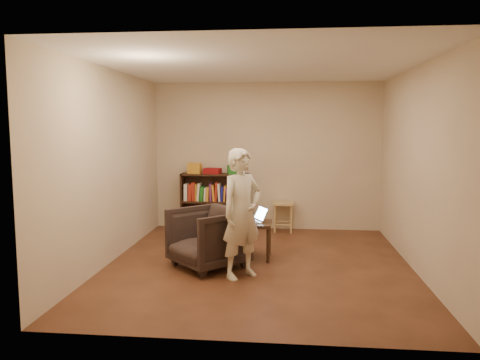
# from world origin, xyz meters

# --- Properties ---
(floor) EXTENTS (4.50, 4.50, 0.00)m
(floor) POSITION_xyz_m (0.00, 0.00, 0.00)
(floor) COLOR #3F2414
(floor) RESTS_ON ground
(ceiling) EXTENTS (4.50, 4.50, 0.00)m
(ceiling) POSITION_xyz_m (0.00, 0.00, 2.60)
(ceiling) COLOR white
(ceiling) RESTS_ON wall_back
(wall_back) EXTENTS (4.00, 0.00, 4.00)m
(wall_back) POSITION_xyz_m (0.00, 2.25, 1.30)
(wall_back) COLOR beige
(wall_back) RESTS_ON floor
(wall_left) EXTENTS (0.00, 4.50, 4.50)m
(wall_left) POSITION_xyz_m (-2.00, 0.00, 1.30)
(wall_left) COLOR beige
(wall_left) RESTS_ON floor
(wall_right) EXTENTS (0.00, 4.50, 4.50)m
(wall_right) POSITION_xyz_m (2.00, 0.00, 1.30)
(wall_right) COLOR beige
(wall_right) RESTS_ON floor
(bookshelf) EXTENTS (1.20, 0.30, 1.00)m
(bookshelf) POSITION_xyz_m (-0.91, 2.09, 0.44)
(bookshelf) COLOR black
(bookshelf) RESTS_ON floor
(box_yellow) EXTENTS (0.24, 0.18, 0.18)m
(box_yellow) POSITION_xyz_m (-1.27, 2.07, 1.09)
(box_yellow) COLOR orange
(box_yellow) RESTS_ON bookshelf
(red_cloth) EXTENTS (0.32, 0.25, 0.10)m
(red_cloth) POSITION_xyz_m (-0.95, 2.08, 1.05)
(red_cloth) COLOR maroon
(red_cloth) RESTS_ON bookshelf
(box_green) EXTENTS (0.18, 0.18, 0.15)m
(box_green) POSITION_xyz_m (-0.60, 2.06, 1.08)
(box_green) COLOR #1E7321
(box_green) RESTS_ON bookshelf
(box_white) EXTENTS (0.10, 0.10, 0.07)m
(box_white) POSITION_xyz_m (-0.43, 2.10, 1.04)
(box_white) COLOR white
(box_white) RESTS_ON bookshelf
(stool) EXTENTS (0.36, 0.36, 0.52)m
(stool) POSITION_xyz_m (0.30, 2.03, 0.42)
(stool) COLOR tan
(stool) RESTS_ON floor
(armchair) EXTENTS (1.20, 1.20, 0.78)m
(armchair) POSITION_xyz_m (-0.65, -0.16, 0.39)
(armchair) COLOR #332722
(armchair) RESTS_ON floor
(side_table) EXTENTS (0.50, 0.50, 0.51)m
(side_table) POSITION_xyz_m (-0.09, 0.32, 0.42)
(side_table) COLOR black
(side_table) RESTS_ON floor
(laptop) EXTENTS (0.41, 0.41, 0.21)m
(laptop) POSITION_xyz_m (-0.06, 0.34, 0.56)
(laptop) COLOR #A5A5A9
(laptop) RESTS_ON side_table
(person) EXTENTS (0.67, 0.67, 1.58)m
(person) POSITION_xyz_m (-0.17, -0.52, 0.79)
(person) COLOR beige
(person) RESTS_ON floor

